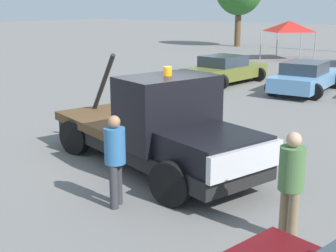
% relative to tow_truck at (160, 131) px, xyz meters
% --- Properties ---
extents(ground_plane, '(160.00, 160.00, 0.00)m').
position_rel_tow_truck_xyz_m(ground_plane, '(-0.36, 0.11, -0.94)').
color(ground_plane, slate).
extents(tow_truck, '(6.37, 3.66, 2.51)m').
position_rel_tow_truck_xyz_m(tow_truck, '(0.00, 0.00, 0.00)').
color(tow_truck, black).
rests_on(tow_truck, ground).
extents(person_near_truck, '(0.40, 0.40, 1.82)m').
position_rel_tow_truck_xyz_m(person_near_truck, '(3.64, -1.45, 0.11)').
color(person_near_truck, '#847051').
rests_on(person_near_truck, ground).
extents(person_at_hood, '(0.39, 0.39, 1.76)m').
position_rel_tow_truck_xyz_m(person_at_hood, '(0.50, -2.07, 0.07)').
color(person_at_hood, '#38383D').
rests_on(person_at_hood, ground).
extents(parked_car_olive, '(2.81, 4.75, 1.34)m').
position_rel_tow_truck_xyz_m(parked_car_olive, '(-4.73, 11.57, -0.30)').
color(parked_car_olive, olive).
rests_on(parked_car_olive, ground).
extents(parked_car_skyblue, '(2.52, 4.71, 1.34)m').
position_rel_tow_truck_xyz_m(parked_car_skyblue, '(-0.77, 11.49, -0.30)').
color(parked_car_skyblue, '#669ED1').
rests_on(parked_car_skyblue, ground).
extents(canopy_tent_red, '(2.88, 2.88, 2.60)m').
position_rel_tow_truck_xyz_m(canopy_tent_red, '(-6.19, 23.08, 1.28)').
color(canopy_tent_red, '#9E9EA3').
rests_on(canopy_tent_red, ground).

